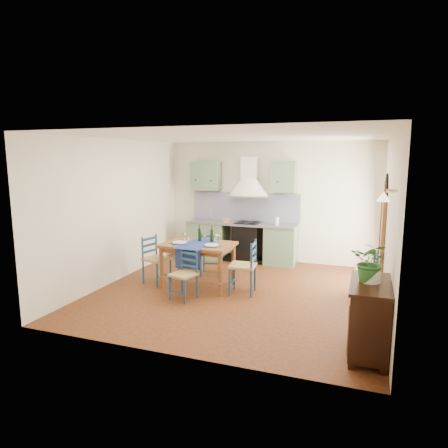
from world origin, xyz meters
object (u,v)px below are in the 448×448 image
(dining_table, at_px, (198,249))
(sideboard, at_px, (369,316))
(potted_plant, at_px, (371,262))
(chair_near, at_px, (184,275))

(dining_table, bearing_deg, sideboard, -29.20)
(sideboard, xyz_separation_m, potted_plant, (-0.01, 0.03, 0.68))
(dining_table, xyz_separation_m, chair_near, (0.04, -0.69, -0.31))
(potted_plant, bearing_deg, dining_table, 151.13)
(chair_near, relative_size, potted_plant, 1.66)
(sideboard, relative_size, potted_plant, 2.07)
(dining_table, relative_size, potted_plant, 2.63)
(sideboard, distance_m, potted_plant, 0.68)
(chair_near, bearing_deg, sideboard, -18.59)
(dining_table, bearing_deg, potted_plant, -28.87)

